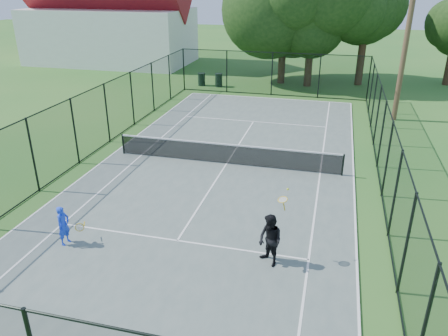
% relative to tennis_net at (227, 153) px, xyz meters
% --- Properties ---
extents(ground, '(120.00, 120.00, 0.00)m').
position_rel_tennis_net_xyz_m(ground, '(0.00, 0.00, -0.58)').
color(ground, '#256321').
extents(tennis_court, '(11.00, 24.00, 0.06)m').
position_rel_tennis_net_xyz_m(tennis_court, '(0.00, 0.00, -0.55)').
color(tennis_court, '#53625C').
rests_on(tennis_court, ground).
extents(tennis_net, '(10.08, 0.08, 0.95)m').
position_rel_tennis_net_xyz_m(tennis_net, '(0.00, 0.00, 0.00)').
color(tennis_net, black).
rests_on(tennis_net, tennis_court).
extents(fence, '(13.10, 26.10, 3.00)m').
position_rel_tennis_net_xyz_m(fence, '(0.00, 0.00, 0.92)').
color(fence, black).
rests_on(fence, ground).
extents(tree_near_left, '(7.54, 7.54, 9.84)m').
position_rel_tennis_net_xyz_m(tree_near_left, '(0.15, 17.09, 5.48)').
color(tree_near_left, '#332114').
rests_on(tree_near_left, ground).
extents(tree_near_mid, '(6.61, 6.61, 8.65)m').
position_rel_tennis_net_xyz_m(tree_near_mid, '(2.26, 16.52, 4.75)').
color(tree_near_mid, '#332114').
rests_on(tree_near_mid, ground).
extents(tree_near_right, '(5.92, 5.92, 8.18)m').
position_rel_tennis_net_xyz_m(tree_near_right, '(6.06, 17.92, 4.62)').
color(tree_near_right, '#332114').
rests_on(tree_near_right, ground).
extents(building, '(15.30, 8.15, 11.87)m').
position_rel_tennis_net_xyz_m(building, '(-17.00, 22.00, 4.35)').
color(building, silver).
rests_on(building, ground).
extents(trash_bin_left, '(0.58, 0.58, 0.96)m').
position_rel_tennis_net_xyz_m(trash_bin_left, '(-5.66, 14.63, -0.09)').
color(trash_bin_left, black).
rests_on(trash_bin_left, ground).
extents(trash_bin_right, '(0.58, 0.58, 1.01)m').
position_rel_tennis_net_xyz_m(trash_bin_right, '(-4.28, 14.59, -0.07)').
color(trash_bin_right, black).
rests_on(trash_bin_right, ground).
extents(utility_pole, '(1.40, 0.30, 7.45)m').
position_rel_tennis_net_xyz_m(utility_pole, '(7.89, 9.00, 3.21)').
color(utility_pole, '#4C3823').
rests_on(utility_pole, ground).
extents(player_blue, '(0.77, 0.50, 1.28)m').
position_rel_tennis_net_xyz_m(player_blue, '(-3.32, -7.39, 0.12)').
color(player_blue, blue).
rests_on(player_blue, tennis_court).
extents(player_black, '(0.97, 1.10, 2.21)m').
position_rel_tennis_net_xyz_m(player_black, '(3.00, -6.86, 0.27)').
color(player_black, black).
rests_on(player_black, tennis_court).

